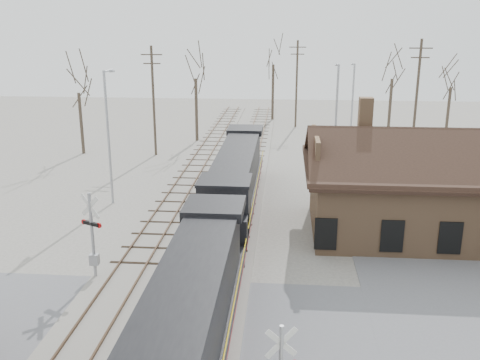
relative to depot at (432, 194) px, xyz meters
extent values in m
plane|color=#A8A398|center=(-11.99, -12.00, -2.41)|extent=(140.00, 140.00, 0.00)
cube|color=slate|center=(-11.99, -12.00, -2.39)|extent=(60.00, 9.00, 0.03)
cube|color=#A8A398|center=(-11.99, 3.00, -2.35)|extent=(3.40, 90.00, 0.12)
cube|color=#473323|center=(-12.71, 3.00, -2.24)|extent=(0.08, 90.00, 0.14)
cube|color=#473323|center=(-11.27, 3.00, -2.24)|extent=(0.08, 90.00, 0.14)
cube|color=#A8A398|center=(-16.49, 3.00, -2.35)|extent=(3.40, 90.00, 0.12)
cube|color=#473323|center=(-17.21, 3.00, -2.24)|extent=(0.08, 90.00, 0.14)
cube|color=#473323|center=(-15.77, 3.00, -2.24)|extent=(0.08, 90.00, 0.14)
cube|color=#8D6849|center=(0.01, 0.00, -0.41)|extent=(14.00, 8.00, 4.00)
cube|color=black|center=(0.01, 0.00, 1.69)|extent=(15.20, 9.20, 0.30)
cube|color=black|center=(0.01, -2.30, 2.69)|extent=(15.00, 4.71, 2.66)
cube|color=black|center=(0.01, 2.30, 2.69)|extent=(15.00, 4.71, 2.66)
cube|color=#8D6849|center=(-3.99, 1.50, 4.39)|extent=(0.80, 0.80, 2.20)
cube|color=black|center=(-11.99, -9.55, -1.90)|extent=(2.29, 3.67, 0.92)
cube|color=black|center=(-11.99, -15.51, -1.17)|extent=(2.75, 18.34, 0.32)
cube|color=black|center=(-11.99, -14.36, 0.25)|extent=(2.38, 13.30, 2.57)
cube|color=black|center=(-11.99, -2.63, -1.90)|extent=(2.29, 3.67, 0.92)
cube|color=black|center=(-11.99, 9.29, -1.90)|extent=(2.29, 3.67, 0.92)
cube|color=black|center=(-11.99, 3.33, -1.17)|extent=(2.75, 18.34, 0.32)
cube|color=maroon|center=(-11.99, 3.33, -1.37)|extent=(2.77, 18.34, 0.11)
cube|color=black|center=(-11.99, 4.48, 0.25)|extent=(2.38, 13.30, 2.57)
cube|color=black|center=(-11.99, -3.45, 0.25)|extent=(2.75, 2.57, 2.57)
cube|color=black|center=(-11.99, -5.01, -0.53)|extent=(2.75, 1.65, 1.28)
cube|color=black|center=(-11.99, -5.94, -1.90)|extent=(2.57, 0.25, 0.92)
cube|color=silver|center=(-8.76, -17.37, 0.82)|extent=(0.97, 0.30, 0.99)
cube|color=silver|center=(-8.76, -17.37, 0.82)|extent=(0.97, 0.30, 0.99)
cylinder|color=#A5A8AD|center=(-18.00, -7.60, -0.19)|extent=(0.16, 0.16, 4.43)
cube|color=silver|center=(-18.00, -7.60, 1.36)|extent=(1.07, 0.52, 1.16)
cube|color=silver|center=(-18.00, -7.60, 1.36)|extent=(1.07, 0.52, 1.16)
cube|color=black|center=(-18.00, -7.60, 0.48)|extent=(0.97, 0.55, 0.17)
cylinder|color=#B20C0C|center=(-17.55, -7.81, 0.48)|extent=(0.28, 0.18, 0.27)
cylinder|color=#B20C0C|center=(-18.45, -7.39, 0.48)|extent=(0.28, 0.18, 0.27)
cube|color=#A5A8AD|center=(-18.00, -7.60, -1.41)|extent=(0.44, 0.33, 0.55)
cylinder|color=#A5A8AD|center=(-20.76, 3.73, 2.19)|extent=(0.18, 0.18, 9.19)
cylinder|color=#A5A8AD|center=(-20.76, 4.63, 6.68)|extent=(0.12, 1.80, 0.12)
cube|color=#A5A8AD|center=(-20.76, 5.43, 6.58)|extent=(0.25, 0.50, 0.12)
cylinder|color=#A5A8AD|center=(-4.77, 11.70, 2.15)|extent=(0.18, 0.18, 9.12)
cylinder|color=#A5A8AD|center=(-4.77, 12.60, 6.61)|extent=(0.12, 1.80, 0.12)
cube|color=#A5A8AD|center=(-4.77, 13.40, 6.51)|extent=(0.25, 0.50, 0.12)
cylinder|color=#A5A8AD|center=(-2.41, 21.03, 1.86)|extent=(0.18, 0.18, 8.53)
cylinder|color=#A5A8AD|center=(-2.41, 21.93, 6.02)|extent=(0.12, 1.80, 0.12)
cube|color=#A5A8AD|center=(-2.41, 22.73, 5.92)|extent=(0.25, 0.50, 0.12)
cylinder|color=#382D23|center=(-21.11, 18.07, 2.70)|extent=(0.24, 0.24, 10.20)
cube|color=#382D23|center=(-21.11, 18.07, 7.00)|extent=(2.00, 0.10, 0.10)
cube|color=#382D23|center=(-21.11, 18.07, 6.20)|extent=(1.60, 0.10, 0.10)
cylinder|color=#382D23|center=(-7.55, 33.71, 2.72)|extent=(0.24, 0.24, 10.26)
cube|color=#382D23|center=(-7.55, 33.71, 7.05)|extent=(2.00, 0.10, 0.10)
cube|color=#382D23|center=(-7.55, 33.71, 6.25)|extent=(1.60, 0.10, 0.10)
cylinder|color=#382D23|center=(2.79, 17.77, 3.03)|extent=(0.24, 0.24, 10.88)
cube|color=#382D23|center=(2.79, 17.77, 7.67)|extent=(2.00, 0.10, 0.10)
cube|color=#382D23|center=(2.79, 17.77, 6.87)|extent=(1.60, 0.10, 0.10)
cylinder|color=#382D23|center=(-28.27, 18.10, 0.52)|extent=(0.32, 0.32, 5.85)
cylinder|color=#382D23|center=(-18.14, 24.37, 0.92)|extent=(0.32, 0.32, 6.65)
cylinder|color=#382D23|center=(-10.47, 38.01, 1.16)|extent=(0.32, 0.32, 7.13)
cylinder|color=#382D23|center=(2.49, 27.93, 0.81)|extent=(0.32, 0.32, 6.44)
cylinder|color=#382D23|center=(8.64, 27.85, 0.40)|extent=(0.32, 0.32, 5.61)
camera|label=1|loc=(-8.80, -30.99, 9.76)|focal=40.00mm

